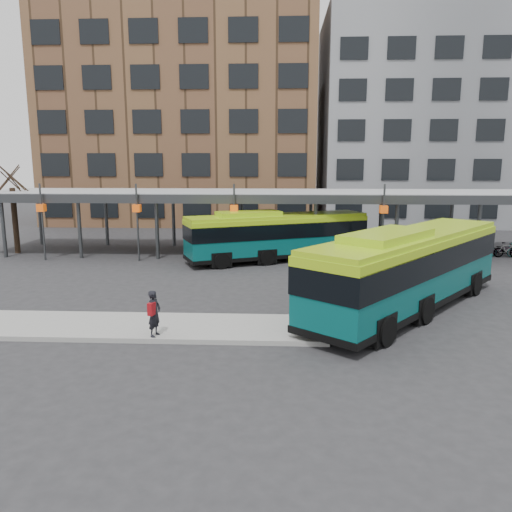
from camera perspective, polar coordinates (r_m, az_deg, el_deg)
The scene contains 10 objects.
ground at distance 21.42m, azimuth 3.24°, elevation -5.92°, with size 120.00×120.00×0.00m, color #28282B.
boarding_island at distance 19.28m, azimuth -13.43°, elevation -7.86°, with size 14.00×3.00×0.18m, color gray.
canopy at distance 33.46m, azimuth 3.05°, elevation 6.95°, with size 40.00×6.53×4.80m.
tree at distance 37.24m, azimuth -25.85°, elevation 4.00°, with size 1.64×1.64×5.60m.
building_brick at distance 53.63m, azimuth -8.08°, elevation 15.91°, with size 26.00×14.00×22.00m, color brown.
building_grey at distance 55.09m, azimuth 20.51°, elevation 14.17°, with size 24.00×14.00×20.00m, color slate.
bus_front at distance 21.58m, azimuth 17.11°, elevation -1.22°, with size 10.22×11.69×3.54m.
bus_rear at distance 31.08m, azimuth 2.38°, elevation 2.46°, with size 11.47×6.80×3.16m.
pedestrian at distance 17.65m, azimuth -11.55°, elevation -6.42°, with size 0.53×0.68×1.62m.
bike_rack at distance 35.51m, azimuth 24.30°, elevation 0.63°, with size 5.13×1.39×0.99m.
Camera 1 is at (-0.22, -20.51, 6.18)m, focal length 35.00 mm.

